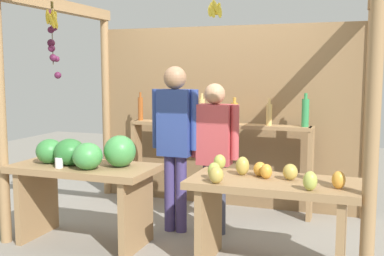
# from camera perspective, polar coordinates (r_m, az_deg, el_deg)

# --- Properties ---
(ground_plane) EXTENTS (12.00, 12.00, 0.00)m
(ground_plane) POSITION_cam_1_polar(r_m,az_deg,el_deg) (4.85, 0.77, -12.14)
(ground_plane) COLOR gray
(ground_plane) RESTS_ON ground
(market_stall) EXTENTS (3.27, 1.98, 2.33)m
(market_stall) POSITION_cam_1_polar(r_m,az_deg,el_deg) (5.01, 2.37, 4.27)
(market_stall) COLOR #99754C
(market_stall) RESTS_ON ground
(fruit_counter_left) EXTENTS (1.32, 0.66, 1.02)m
(fruit_counter_left) POSITION_cam_1_polar(r_m,az_deg,el_deg) (4.41, -12.88, -5.26)
(fruit_counter_left) COLOR #99754C
(fruit_counter_left) RESTS_ON ground
(fruit_counter_right) EXTENTS (1.32, 0.66, 0.88)m
(fruit_counter_right) POSITION_cam_1_polar(r_m,az_deg,el_deg) (3.83, 9.53, -8.72)
(fruit_counter_right) COLOR #99754C
(fruit_counter_right) RESTS_ON ground
(bottle_shelf_unit) EXTENTS (2.10, 0.22, 1.35)m
(bottle_shelf_unit) POSITION_cam_1_polar(r_m,az_deg,el_deg) (5.31, 3.34, -1.61)
(bottle_shelf_unit) COLOR #99754C
(bottle_shelf_unit) RESTS_ON ground
(vendor_man) EXTENTS (0.48, 0.22, 1.63)m
(vendor_man) POSITION_cam_1_polar(r_m,az_deg,el_deg) (4.58, -2.05, -0.67)
(vendor_man) COLOR #443973
(vendor_man) RESTS_ON ground
(vendor_woman) EXTENTS (0.48, 0.20, 1.47)m
(vendor_woman) POSITION_cam_1_polar(r_m,az_deg,el_deg) (4.53, 2.74, -2.17)
(vendor_woman) COLOR #3E3F51
(vendor_woman) RESTS_ON ground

